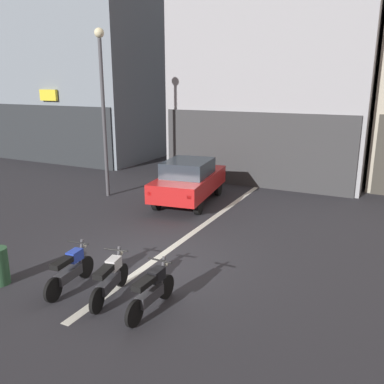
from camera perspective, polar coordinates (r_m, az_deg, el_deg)
ground_plane at (r=10.41m, az=-5.90°, el=-9.94°), size 120.00×120.00×0.00m
lane_centre_line at (r=15.47m, az=6.09°, el=-1.46°), size 0.20×18.00×0.01m
building_corner_left at (r=27.42m, az=-12.29°, el=16.08°), size 8.87×10.10×10.03m
car_red_crossing_near at (r=15.16m, az=-0.42°, el=1.74°), size 2.31×4.30×1.64m
street_lamp at (r=16.07m, az=-12.43°, el=12.95°), size 0.36×0.36×6.32m
motorcycle_blue_row_leftmost at (r=9.39m, az=-16.73°, el=-10.35°), size 0.55×1.67×0.98m
motorcycle_white_row_left_mid at (r=8.81m, az=-11.43°, el=-11.77°), size 0.55×1.65×0.98m
motorcycle_black_row_centre at (r=8.24m, az=-5.71°, el=-13.53°), size 0.55×1.67×0.98m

